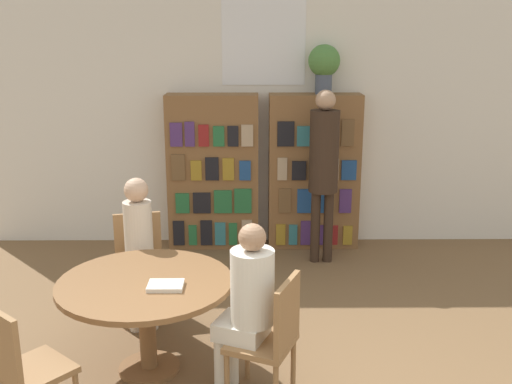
% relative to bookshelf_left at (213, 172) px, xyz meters
% --- Properties ---
extents(wall_back, '(6.40, 0.07, 3.00)m').
position_rel_bookshelf_left_xyz_m(wall_back, '(0.56, 0.19, 0.65)').
color(wall_back, silver).
rests_on(wall_back, ground_plane).
extents(bookshelf_left, '(1.00, 0.34, 1.72)m').
position_rel_bookshelf_left_xyz_m(bookshelf_left, '(0.00, 0.00, 0.00)').
color(bookshelf_left, brown).
rests_on(bookshelf_left, ground_plane).
extents(bookshelf_right, '(1.00, 0.34, 1.72)m').
position_rel_bookshelf_left_xyz_m(bookshelf_right, '(1.12, 0.00, 0.00)').
color(bookshelf_right, brown).
rests_on(bookshelf_right, ground_plane).
extents(flower_vase, '(0.34, 0.34, 0.52)m').
position_rel_bookshelf_left_xyz_m(flower_vase, '(1.20, 0.00, 1.18)').
color(flower_vase, '#475166').
rests_on(flower_vase, bookshelf_right).
extents(reading_table, '(1.23, 1.23, 0.70)m').
position_rel_bookshelf_left_xyz_m(reading_table, '(-0.32, -2.59, -0.27)').
color(reading_table, brown).
rests_on(reading_table, ground_plane).
extents(chair_near_camera, '(0.56, 0.56, 0.87)m').
position_rel_bookshelf_left_xyz_m(chair_near_camera, '(-0.95, -3.31, -0.37)').
color(chair_near_camera, olive).
rests_on(chair_near_camera, ground_plane).
extents(chair_left_side, '(0.48, 0.48, 0.87)m').
position_rel_bookshelf_left_xyz_m(chair_left_side, '(-0.54, -1.67, -0.37)').
color(chair_left_side, olive).
rests_on(chair_left_side, ground_plane).
extents(chair_far_side, '(0.52, 0.52, 0.87)m').
position_rel_bookshelf_left_xyz_m(chair_far_side, '(0.56, -2.96, -0.37)').
color(chair_far_side, olive).
rests_on(chair_far_side, ground_plane).
extents(seated_reader_left, '(0.30, 0.38, 1.24)m').
position_rel_bookshelf_left_xyz_m(seated_reader_left, '(-0.50, -1.84, -0.16)').
color(seated_reader_left, beige).
rests_on(seated_reader_left, ground_plane).
extents(seated_reader_right, '(0.42, 0.39, 1.22)m').
position_rel_bookshelf_left_xyz_m(seated_reader_right, '(0.39, -2.90, -0.16)').
color(seated_reader_right, silver).
rests_on(seated_reader_right, ground_plane).
extents(librarian_standing, '(0.30, 0.57, 1.81)m').
position_rel_bookshelf_left_xyz_m(librarian_standing, '(1.16, -0.50, 0.26)').
color(librarian_standing, '#332319').
rests_on(librarian_standing, ground_plane).
extents(open_book_on_table, '(0.24, 0.18, 0.03)m').
position_rel_bookshelf_left_xyz_m(open_book_on_table, '(-0.16, -2.72, -0.14)').
color(open_book_on_table, silver).
rests_on(open_book_on_table, reading_table).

